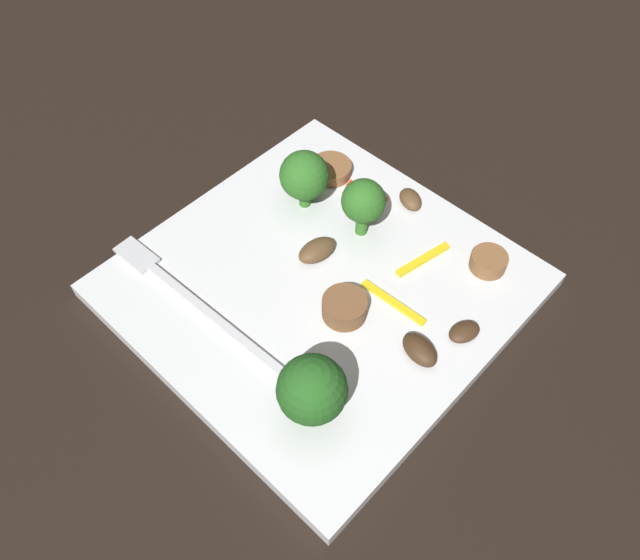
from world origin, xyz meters
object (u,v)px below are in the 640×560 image
object	(u,v)px
broccoli_floret_0	(304,176)
sausage_slice_2	(331,169)
plate	(320,285)
mushroom_1	(411,200)
pepper_strip_0	(423,260)
mushroom_0	(464,332)
mushroom_2	(317,250)
fork	(188,296)
broccoli_floret_1	(312,390)
mushroom_3	(417,352)
sausage_slice_0	(344,307)
broccoli_floret_2	(363,202)
pepper_strip_2	(393,302)
sausage_slice_1	(489,261)
pepper_strip_1	(367,192)

from	to	relation	value
broccoli_floret_0	sausage_slice_2	world-z (taller)	broccoli_floret_0
plate	sausage_slice_2	distance (m)	0.11
plate	mushroom_1	distance (m)	0.11
mushroom_1	pepper_strip_0	bearing A→B (deg)	137.53
mushroom_0	mushroom_2	distance (m)	0.12
pepper_strip_0	mushroom_1	bearing A→B (deg)	-42.47
fork	mushroom_1	bearing A→B (deg)	-109.98
broccoli_floret_1	mushroom_3	xyz separation A→B (m)	(-0.02, -0.08, -0.03)
sausage_slice_0	pepper_strip_0	bearing A→B (deg)	-98.35
fork	mushroom_2	size ratio (longest dim) A/B	5.71
plate	broccoli_floret_1	bearing A→B (deg)	130.83
broccoli_floret_1	mushroom_1	xyz separation A→B (m)	(0.07, -0.19, -0.03)
broccoli_floret_2	pepper_strip_0	bearing A→B (deg)	-169.69
mushroom_2	pepper_strip_2	bearing A→B (deg)	-175.41
sausage_slice_1	fork	bearing A→B (deg)	50.79
plate	pepper_strip_2	world-z (taller)	pepper_strip_2
broccoli_floret_1	sausage_slice_0	size ratio (longest dim) A/B	1.69
broccoli_floret_1	mushroom_1	bearing A→B (deg)	-69.85
sausage_slice_1	pepper_strip_0	size ratio (longest dim) A/B	0.56
fork	mushroom_0	size ratio (longest dim) A/B	7.55
broccoli_floret_1	pepper_strip_2	distance (m)	0.11
mushroom_0	pepper_strip_1	bearing A→B (deg)	-22.43
sausage_slice_0	sausage_slice_2	size ratio (longest dim) A/B	0.91
broccoli_floret_1	sausage_slice_1	xyz separation A→B (m)	(-0.01, -0.18, -0.03)
sausage_slice_0	pepper_strip_2	distance (m)	0.04
broccoli_floret_1	sausage_slice_2	world-z (taller)	broccoli_floret_1
plate	mushroom_3	xyz separation A→B (m)	(-0.09, 0.00, 0.01)
broccoli_floret_2	mushroom_0	xyz separation A→B (m)	(-0.11, 0.02, -0.03)
mushroom_2	sausage_slice_0	bearing A→B (deg)	153.78
broccoli_floret_2	pepper_strip_2	size ratio (longest dim) A/B	0.93
sausage_slice_2	mushroom_1	size ratio (longest dim) A/B	1.47
fork	sausage_slice_2	bearing A→B (deg)	-87.78
sausage_slice_0	pepper_strip_1	world-z (taller)	sausage_slice_0
broccoli_floret_0	broccoli_floret_1	xyz separation A→B (m)	(-0.13, 0.13, 0.00)
sausage_slice_2	mushroom_3	distance (m)	0.19
broccoli_floret_2	sausage_slice_2	world-z (taller)	broccoli_floret_2
fork	sausage_slice_2	world-z (taller)	sausage_slice_2
broccoli_floret_1	sausage_slice_2	xyz separation A→B (m)	(0.14, -0.17, -0.03)
broccoli_floret_0	sausage_slice_0	world-z (taller)	broccoli_floret_0
sausage_slice_2	mushroom_0	distance (m)	0.18
broccoli_floret_1	mushroom_2	xyz separation A→B (m)	(0.09, -0.10, -0.03)
mushroom_0	pepper_strip_1	xyz separation A→B (m)	(0.14, -0.06, -0.00)
broccoli_floret_0	sausage_slice_1	bearing A→B (deg)	-161.83
broccoli_floret_1	pepper_strip_2	bearing A→B (deg)	-80.71
mushroom_0	pepper_strip_0	xyz separation A→B (m)	(0.06, -0.03, -0.00)
sausage_slice_0	mushroom_2	xyz separation A→B (m)	(0.05, -0.02, -0.00)
mushroom_2	pepper_strip_2	xyz separation A→B (m)	(-0.07, -0.01, -0.01)
fork	mushroom_0	world-z (taller)	mushroom_0
mushroom_3	broccoli_floret_0	bearing A→B (deg)	-18.06
sausage_slice_2	pepper_strip_2	distance (m)	0.14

